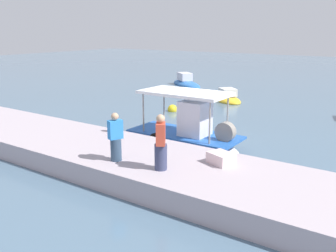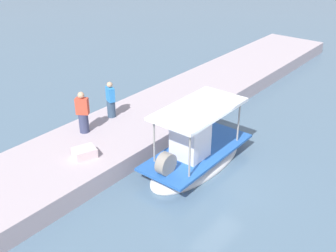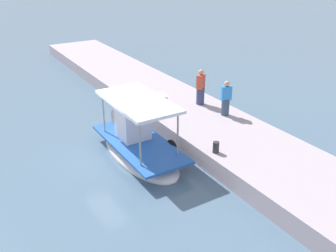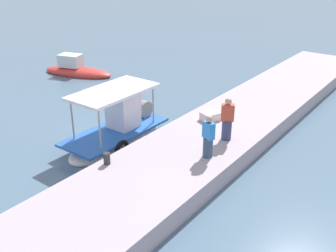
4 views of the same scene
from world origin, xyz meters
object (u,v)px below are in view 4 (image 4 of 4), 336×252
at_px(main_fishing_boat, 118,132).
at_px(mooring_bollard, 107,158).
at_px(fisherman_by_crate, 208,139).
at_px(fisherman_near_bollard, 227,121).
at_px(moored_boat_mid, 77,71).
at_px(cargo_crate, 210,116).

distance_m(main_fishing_boat, mooring_bollard, 3.22).
relative_size(main_fishing_boat, mooring_bollard, 11.82).
bearing_deg(fisherman_by_crate, mooring_bollard, 135.32).
bearing_deg(mooring_bollard, main_fishing_boat, 37.13).
height_order(fisherman_near_bollard, moored_boat_mid, fisherman_near_bollard).
bearing_deg(moored_boat_mid, fisherman_near_bollard, -106.77).
xyz_separation_m(main_fishing_boat, mooring_bollard, (-2.54, -1.92, 0.48)).
height_order(main_fishing_boat, fisherman_by_crate, main_fishing_boat).
relative_size(mooring_bollard, moored_boat_mid, 0.08).
distance_m(cargo_crate, moored_boat_mid, 12.43).
relative_size(main_fishing_boat, cargo_crate, 6.47).
bearing_deg(fisherman_by_crate, fisherman_near_bollard, 5.72).
xyz_separation_m(main_fishing_boat, cargo_crate, (3.03, -2.79, 0.45)).
bearing_deg(fisherman_near_bollard, main_fishing_boat, 111.89).
distance_m(main_fishing_boat, fisherman_by_crate, 4.59).
bearing_deg(fisherman_by_crate, cargo_crate, 29.45).
bearing_deg(moored_boat_mid, fisherman_by_crate, -112.79).
height_order(fisherman_near_bollard, cargo_crate, fisherman_near_bollard).
distance_m(fisherman_near_bollard, moored_boat_mid, 14.27).
bearing_deg(cargo_crate, moored_boat_mid, 76.96).
relative_size(fisherman_by_crate, moored_boat_mid, 0.31).
distance_m(fisherman_by_crate, moored_boat_mid, 14.99).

